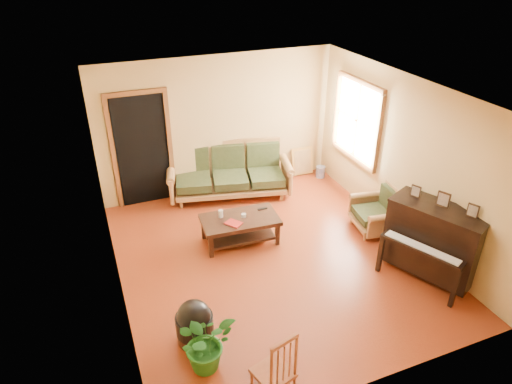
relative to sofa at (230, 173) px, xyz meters
name	(u,v)px	position (x,y,z in m)	size (l,w,h in m)	color
floor	(272,258)	(-0.06, -2.12, -0.49)	(5.00, 5.00, 0.00)	maroon
doorway	(142,151)	(-1.51, 0.36, 0.54)	(1.08, 0.16, 2.05)	black
window	(357,121)	(2.15, -0.82, 1.01)	(0.12, 1.36, 1.46)	white
sofa	(230,173)	(0.00, 0.00, 0.00)	(2.27, 0.95, 0.97)	#9D6A39
coffee_table	(240,230)	(-0.35, -1.52, -0.26)	(1.22, 0.67, 0.44)	black
armchair	(375,210)	(1.85, -2.03, -0.10)	(0.74, 0.78, 0.78)	#9D6A39
piano	(433,242)	(1.90, -3.32, 0.08)	(0.76, 1.28, 1.14)	black
footstool	(195,327)	(-1.59, -3.29, -0.27)	(0.46, 0.46, 0.44)	black
red_chair	(273,359)	(-0.97, -4.25, -0.07)	(0.39, 0.42, 0.83)	brown
leaning_frame	(302,161)	(1.68, 0.29, -0.18)	(0.46, 0.10, 0.61)	gold
ceramic_crock	(320,172)	(1.99, 0.04, -0.37)	(0.19, 0.19, 0.23)	#2E3F8B
potted_plant	(205,343)	(-1.57, -3.70, -0.13)	(0.64, 0.56, 0.71)	#1E5F1B
book	(230,226)	(-0.58, -1.70, -0.03)	(0.19, 0.25, 0.02)	maroon
candle	(221,214)	(-0.63, -1.37, 0.02)	(0.07, 0.07, 0.13)	silver
glass_jar	(244,215)	(-0.28, -1.51, -0.02)	(0.08, 0.08, 0.05)	silver
remote	(262,209)	(0.09, -1.39, -0.03)	(0.16, 0.04, 0.02)	black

